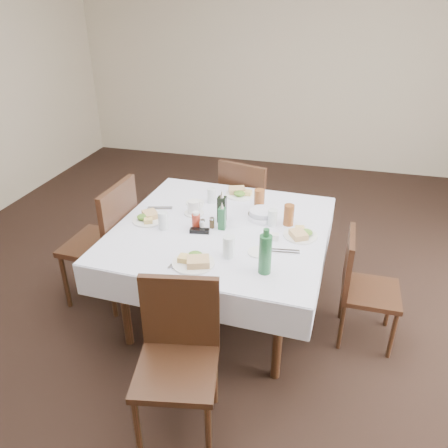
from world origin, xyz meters
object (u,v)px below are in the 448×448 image
Objects in this scene: chair_north at (247,202)px; coffee_mug at (194,208)px; oil_cruet_dark at (222,208)px; water_n at (211,196)px; water_e at (272,218)px; chair_west at (108,237)px; bread_basket at (262,215)px; oil_cruet_green at (222,218)px; water_s at (229,247)px; green_bottle at (265,254)px; water_w at (163,220)px; chair_south at (178,348)px; chair_east at (360,282)px; dining_table at (222,235)px; ketchup_bottle at (196,221)px.

coffee_mug is (-0.24, -0.76, 0.27)m from chair_north.
water_n is at bearing 119.45° from oil_cruet_dark.
chair_west is at bearing -172.50° from water_e.
oil_cruet_green is (-0.24, -0.22, 0.05)m from bread_basket.
green_bottle is at bearing -24.93° from water_s.
water_w is at bearing -8.90° from chair_west.
water_s is (0.13, 0.61, 0.31)m from chair_south.
chair_south is 7.53× the size of water_e.
chair_south is at bearing -101.52° from bread_basket.
bread_basket is (-0.09, 0.09, -0.03)m from water_e.
oil_cruet_green reaches higher than water_e.
chair_south is 1.19m from coffee_mug.
oil_cruet_dark is 1.20× the size of oil_cruet_green.
chair_south is 1.11m from oil_cruet_dark.
water_w is at bearing -175.01° from chair_east.
chair_west is at bearing -176.43° from dining_table.
chair_east is at bearing 1.19° from oil_cruet_green.
chair_west reaches higher than chair_north.
water_e is 0.59× the size of oil_cruet_green.
coffee_mug reaches higher than chair_east.
water_s reaches higher than coffee_mug.
bread_basket is at bearing 78.48° from chair_south.
chair_north is at bearing 90.73° from chair_south.
oil_cruet_green reaches higher than water_w.
water_e is 0.49× the size of oil_cruet_dark.
chair_north is 1.14m from water_w.
chair_east is at bearing 4.99° from water_w.
coffee_mug is (-0.26, 0.17, -0.04)m from oil_cruet_green.
water_n reaches higher than coffee_mug.
water_s reaches higher than water_e.
green_bottle is (0.05, -0.59, 0.07)m from water_e.
ketchup_bottle reaches higher than water_e.
chair_north reaches higher than bread_basket.
oil_cruet_dark is 0.21m from ketchup_bottle.
ketchup_bottle is (-0.16, -0.97, 0.28)m from chair_north.
water_w reaches higher than dining_table.
water_e is 0.60m from coffee_mug.
chair_north reaches higher than ketchup_bottle.
oil_cruet_green is (-0.33, -0.14, 0.03)m from water_e.
oil_cruet_dark is (-0.36, -0.03, 0.04)m from water_e.
bread_basket is at bearing 12.21° from chair_west.
chair_north is 3.83× the size of oil_cruet_dark.
green_bottle is (0.40, -1.39, 0.35)m from chair_north.
water_n is at bearing 113.94° from water_s.
bread_basket is at bearing 5.63° from coffee_mug.
green_bottle is (0.41, -0.56, 0.02)m from oil_cruet_dark.
water_e reaches higher than bread_basket.
oil_cruet_green is at bearing 90.37° from chair_south.
ketchup_bottle is at bearing 101.50° from chair_south.
coffee_mug is 0.90m from green_bottle.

